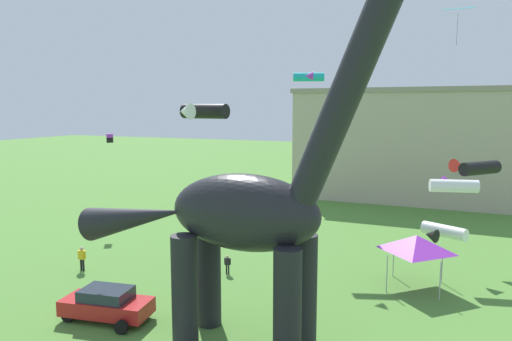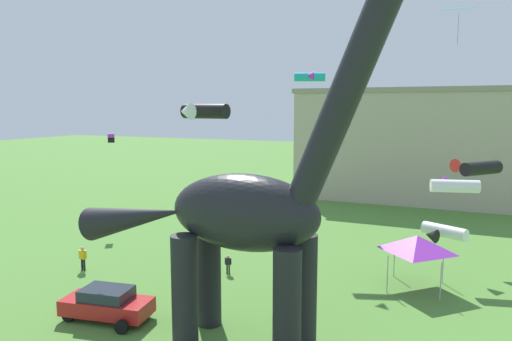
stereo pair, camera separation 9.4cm
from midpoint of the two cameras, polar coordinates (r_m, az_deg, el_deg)
The scene contains 13 objects.
dinosaur_sculpture at distance 19.74m, azimuth -1.75°, elevation -4.99°, with size 15.15×3.21×15.84m.
parked_sedan_left at distance 24.46m, azimuth -17.51°, elevation -14.92°, with size 4.42×2.41×1.55m.
person_strolling_adult at distance 29.34m, azimuth -3.51°, elevation -10.92°, with size 0.44×0.19×1.18m.
person_photographer at distance 31.67m, azimuth -20.16°, elevation -9.60°, with size 0.57×0.25×1.52m.
festival_canopy_tent at distance 28.11m, azimuth 18.52°, elevation -8.24°, with size 3.15×3.15×3.00m.
kite_trailing at distance 27.49m, azimuth 22.92°, elevation 17.37°, with size 1.63×1.26×1.94m.
kite_far_left at distance 21.69m, azimuth 21.13°, elevation -6.84°, with size 1.94×1.96×0.56m.
kite_mid_center at distance 31.22m, azimuth 22.33°, elevation -1.62°, with size 2.86×2.65×0.81m.
kite_high_right at distance 35.06m, azimuth 6.24°, elevation 11.06°, with size 2.31×2.21×0.65m.
kite_high_left at distance 33.80m, azimuth 24.63°, elevation 0.33°, with size 3.21×3.10×0.90m.
kite_far_right at distance 42.06m, azimuth -17.11°, elevation 3.71°, with size 0.72×0.72×0.73m.
kite_drifting at distance 26.35m, azimuth -6.74°, elevation 7.03°, with size 2.99×2.69×0.85m.
background_building_block at distance 56.01m, azimuth 18.07°, elevation 3.11°, with size 24.37×12.60×11.99m.
Camera 1 is at (8.31, -11.95, 10.03)m, focal length 33.50 mm.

